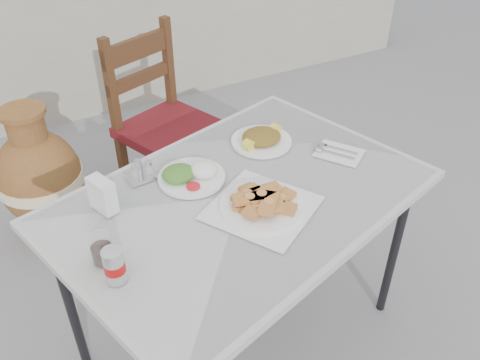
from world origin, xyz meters
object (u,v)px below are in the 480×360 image
cafe_table (241,206)px  pide_plate (262,201)px  chair (165,125)px  soda_can (114,265)px  terracotta_urn (41,179)px  cola_glass (102,251)px  condiment_caddy (141,172)px  salad_chopped_plate (261,138)px  napkin_holder (102,195)px  salad_rice_plate (191,174)px

cafe_table → pide_plate: size_ratio=3.33×
cafe_table → chair: 1.04m
cafe_table → soda_can: (-0.51, -0.19, 0.11)m
pide_plate → terracotta_urn: 1.42m
cola_glass → terracotta_urn: 1.29m
condiment_caddy → terracotta_urn: bearing=110.1°
salad_chopped_plate → pide_plate: bearing=-119.8°
pide_plate → napkin_holder: 0.54m
salad_chopped_plate → napkin_holder: napkin_holder is taller
salad_rice_plate → pide_plate: bearing=-61.4°
napkin_holder → condiment_caddy: napkin_holder is taller
salad_chopped_plate → chair: bearing=101.2°
cafe_table → pide_plate: 0.14m
salad_rice_plate → salad_chopped_plate: salad_rice_plate is taller
cafe_table → condiment_caddy: 0.39m
salad_chopped_plate → soda_can: (-0.74, -0.45, 0.04)m
pide_plate → salad_chopped_plate: (0.21, 0.36, -0.01)m
cafe_table → soda_can: 0.55m
cola_glass → terracotta_urn: bearing=93.1°
pide_plate → terracotta_urn: size_ratio=0.60×
cafe_table → salad_rice_plate: size_ratio=6.04×
cafe_table → napkin_holder: 0.49m
napkin_holder → condiment_caddy: 0.21m
salad_rice_plate → napkin_holder: bearing=-176.5°
pide_plate → napkin_holder: size_ratio=3.74×
salad_chopped_plate → condiment_caddy: bearing=-179.6°
napkin_holder → terracotta_urn: 1.08m
soda_can → condiment_caddy: 0.50m
condiment_caddy → chair: bearing=64.6°
salad_chopped_plate → napkin_holder: 0.69m
napkin_holder → pide_plate: bearing=-47.7°
cola_glass → condiment_caddy: bearing=55.5°
cafe_table → pide_plate: bearing=-77.2°
salad_chopped_plate → cola_glass: 0.84m
pide_plate → cola_glass: 0.55m
soda_can → cola_glass: size_ratio=1.12×
condiment_caddy → chair: size_ratio=0.11×
chair → terracotta_urn: (-0.67, 0.08, -0.18)m
pide_plate → salad_rice_plate: bearing=118.6°
pide_plate → salad_rice_plate: 0.31m
pide_plate → salad_chopped_plate: pide_plate is taller
cafe_table → condiment_caddy: size_ratio=13.48×
soda_can → chair: chair is taller
soda_can → pide_plate: bearing=8.8°
cafe_table → terracotta_urn: cafe_table is taller
soda_can → terracotta_urn: size_ratio=0.15×
cola_glass → condiment_caddy: 0.43m
salad_chopped_plate → condiment_caddy: 0.51m
salad_rice_plate → terracotta_urn: (-0.46, 0.93, -0.46)m
cafe_table → cola_glass: size_ratio=15.08×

